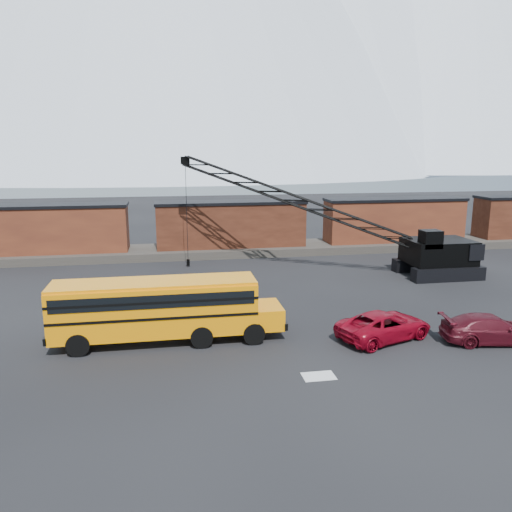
{
  "coord_description": "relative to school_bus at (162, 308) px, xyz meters",
  "views": [
    {
      "loc": [
        -5.59,
        -23.08,
        9.62
      ],
      "look_at": [
        -0.32,
        6.9,
        3.0
      ],
      "focal_mm": 35.0,
      "sensor_mm": 36.0,
      "label": 1
    }
  ],
  "objects": [
    {
      "name": "ground",
      "position": [
        6.09,
        -1.18,
        -1.79
      ],
      "size": [
        160.0,
        160.0,
        0.0
      ],
      "primitive_type": "plane",
      "color": "black",
      "rests_on": "ground"
    },
    {
      "name": "gravel_berm",
      "position": [
        6.09,
        20.82,
        -1.44
      ],
      "size": [
        120.0,
        5.0,
        0.7
      ],
      "primitive_type": "cube",
      "color": "#49433C",
      "rests_on": "ground"
    },
    {
      "name": "boxcar_west_near",
      "position": [
        -9.91,
        20.82,
        0.97
      ],
      "size": [
        13.7,
        3.1,
        4.17
      ],
      "color": "#4A1F15",
      "rests_on": "gravel_berm"
    },
    {
      "name": "boxcar_mid",
      "position": [
        6.09,
        20.82,
        0.97
      ],
      "size": [
        13.7,
        3.1,
        4.17
      ],
      "color": "#562718",
      "rests_on": "gravel_berm"
    },
    {
      "name": "boxcar_east_near",
      "position": [
        22.09,
        20.82,
        0.97
      ],
      "size": [
        13.7,
        3.1,
        4.17
      ],
      "color": "#4A1F15",
      "rests_on": "gravel_berm"
    },
    {
      "name": "snow_patch",
      "position": [
        6.59,
        -5.18,
        -1.78
      ],
      "size": [
        1.4,
        0.9,
        0.02
      ],
      "primitive_type": "cube",
      "color": "silver",
      "rests_on": "ground"
    },
    {
      "name": "school_bus",
      "position": [
        0.0,
        0.0,
        0.0
      ],
      "size": [
        11.65,
        2.65,
        3.19
      ],
      "color": "orange",
      "rests_on": "ground"
    },
    {
      "name": "red_pickup",
      "position": [
        11.16,
        -1.57,
        -1.08
      ],
      "size": [
        5.66,
        3.97,
        1.44
      ],
      "primitive_type": "imported",
      "rotation": [
        0.0,
        0.0,
        1.91
      ],
      "color": "maroon",
      "rests_on": "ground"
    },
    {
      "name": "maroon_suv",
      "position": [
        16.23,
        -2.95,
        -1.08
      ],
      "size": [
        5.13,
        2.71,
        1.42
      ],
      "primitive_type": "imported",
      "rotation": [
        0.0,
        0.0,
        1.42
      ],
      "color": "#470C16",
      "rests_on": "ground"
    },
    {
      "name": "crawler_crane",
      "position": [
        10.76,
        13.08,
        3.61
      ],
      "size": [
        21.99,
        8.82,
        9.14
      ],
      "color": "black",
      "rests_on": "ground"
    }
  ]
}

